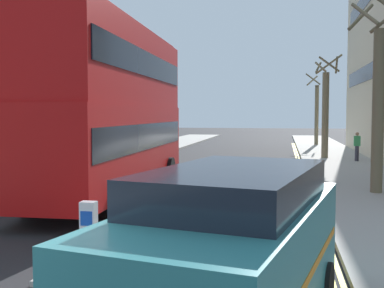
{
  "coord_description": "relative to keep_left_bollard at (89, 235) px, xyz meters",
  "views": [
    {
      "loc": [
        3.42,
        -4.24,
        2.78
      ],
      "look_at": [
        0.5,
        11.0,
        1.8
      ],
      "focal_mm": 44.76,
      "sensor_mm": 36.0,
      "label": 1
    }
  ],
  "objects": [
    {
      "name": "sidewalk_left",
      "position": [
        -6.5,
        12.26,
        -0.54
      ],
      "size": [
        4.0,
        80.0,
        0.14
      ],
      "primitive_type": "cube",
      "color": "#9E9991",
      "rests_on": "ground"
    },
    {
      "name": "sidewalk_right",
      "position": [
        6.5,
        12.26,
        -0.54
      ],
      "size": [
        4.0,
        80.0,
        0.14
      ],
      "primitive_type": "cube",
      "color": "#9E9991",
      "rests_on": "ground"
    },
    {
      "name": "traffic_island",
      "position": [
        0.0,
        0.0,
        -0.56
      ],
      "size": [
        1.1,
        2.2,
        0.1
      ],
      "primitive_type": "cube",
      "color": "#9E9991",
      "rests_on": "ground"
    },
    {
      "name": "double_decker_bus_away",
      "position": [
        -2.2,
        7.2,
        2.42
      ],
      "size": [
        3.05,
        10.88,
        5.64
      ],
      "color": "#B20F0F",
      "rests_on": "ground"
    },
    {
      "name": "keep_left_bollard",
      "position": [
        0.0,
        0.0,
        0.0
      ],
      "size": [
        0.36,
        0.28,
        1.11
      ],
      "color": "silver",
      "rests_on": "traffic_island"
    },
    {
      "name": "kerb_line_outer",
      "position": [
        4.4,
        10.26,
        -0.6
      ],
      "size": [
        0.1,
        56.0,
        0.01
      ],
      "primitive_type": "cube",
      "color": "yellow",
      "rests_on": "ground"
    },
    {
      "name": "kerb_line_inner",
      "position": [
        4.24,
        10.26,
        -0.6
      ],
      "size": [
        0.1,
        56.0,
        0.01
      ],
      "primitive_type": "cube",
      "color": "yellow",
      "rests_on": "ground"
    },
    {
      "name": "street_tree_mid",
      "position": [
        5.89,
        21.78,
        2.42
      ],
      "size": [
        1.69,
        1.82,
        6.26
      ],
      "color": "#6B6047",
      "rests_on": "sidewalk_right"
    },
    {
      "name": "street_tree_near",
      "position": [
        6.5,
        8.87,
        2.63
      ],
      "size": [
        1.99,
        2.02,
        6.58
      ],
      "color": "#6B6047",
      "rests_on": "sidewalk_right"
    },
    {
      "name": "taxi_minivan",
      "position": [
        2.8,
        -2.43,
        0.46
      ],
      "size": [
        2.84,
        5.1,
        2.12
      ],
      "color": "teal",
      "rests_on": "ground"
    },
    {
      "name": "pedestrian_far",
      "position": [
        7.47,
        19.93,
        0.38
      ],
      "size": [
        0.34,
        0.22,
        1.62
      ],
      "color": "#2D2D38",
      "rests_on": "sidewalk_right"
    },
    {
      "name": "street_tree_far",
      "position": [
        6.19,
        34.25,
        2.4
      ],
      "size": [
        1.73,
        1.91,
        6.09
      ],
      "color": "#6B6047",
      "rests_on": "sidewalk_right"
    }
  ]
}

